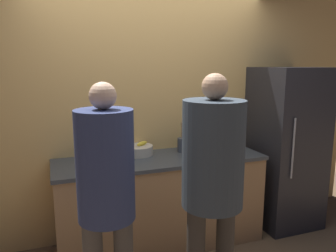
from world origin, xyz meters
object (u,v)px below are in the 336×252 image
person_left (106,188)px  utensil_crock (183,144)px  cup_blue (98,153)px  potted_plant (210,133)px  bottle_green (121,157)px  fruit_bowl (139,150)px  bottle_amber (213,143)px  person_center (213,171)px  refrigerator (285,147)px

person_left → utensil_crock: size_ratio=5.50×
cup_blue → potted_plant: size_ratio=0.32×
bottle_green → potted_plant: bearing=18.1°
fruit_bowl → bottle_green: bearing=-129.3°
person_left → utensil_crock: 1.42m
fruit_bowl → bottle_amber: bearing=-11.9°
person_center → cup_blue: bearing=116.0°
person_left → potted_plant: (1.32, 1.13, 0.03)m
refrigerator → potted_plant: refrigerator is taller
person_left → bottle_green: person_left is taller
refrigerator → bottle_green: (-1.88, -0.11, 0.10)m
refrigerator → fruit_bowl: 1.65m
person_center → bottle_amber: person_center is taller
person_left → bottle_amber: bearing=36.7°
fruit_bowl → cup_blue: 0.40m
person_center → bottle_amber: 1.16m
bottle_amber → potted_plant: size_ratio=0.85×
person_left → utensil_crock: bearing=47.4°
person_center → potted_plant: size_ratio=6.31×
refrigerator → potted_plant: 0.87m
refrigerator → person_center: bearing=-145.2°
person_left → potted_plant: bearing=40.6°
person_left → bottle_amber: 1.56m
utensil_crock → fruit_bowl: bearing=175.1°
utensil_crock → bottle_green: 0.75m
person_center → fruit_bowl: 1.21m
utensil_crock → bottle_amber: (0.28, -0.12, 0.01)m
bottle_green → cup_blue: bearing=113.6°
bottle_amber → bottle_green: size_ratio=1.18×
utensil_crock → potted_plant: 0.38m
refrigerator → cup_blue: size_ratio=19.80×
bottle_amber → person_left: bearing=-143.3°
fruit_bowl → cup_blue: size_ratio=3.22×
refrigerator → person_left: 2.32m
utensil_crock → cup_blue: 0.86m
refrigerator → fruit_bowl: (-1.64, 0.19, 0.07)m
person_center → utensil_crock: (0.26, 1.15, -0.10)m
utensil_crock → bottle_green: (-0.71, -0.26, 0.00)m
person_left → fruit_bowl: bearing=65.2°
person_left → cup_blue: size_ratio=19.01×
refrigerator → utensil_crock: (-1.17, 0.15, 0.10)m
fruit_bowl → cup_blue: bearing=172.9°
bottle_green → utensil_crock: bearing=20.2°
bottle_amber → utensil_crock: bearing=157.5°
fruit_bowl → bottle_amber: (0.74, -0.16, 0.04)m
bottle_green → cup_blue: bottle_green is taller
person_left → bottle_amber: size_ratio=7.19×
person_left → person_center: size_ratio=0.97×
person_left → utensil_crock: (0.96, 1.05, -0.04)m
potted_plant → person_left: bearing=-139.4°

